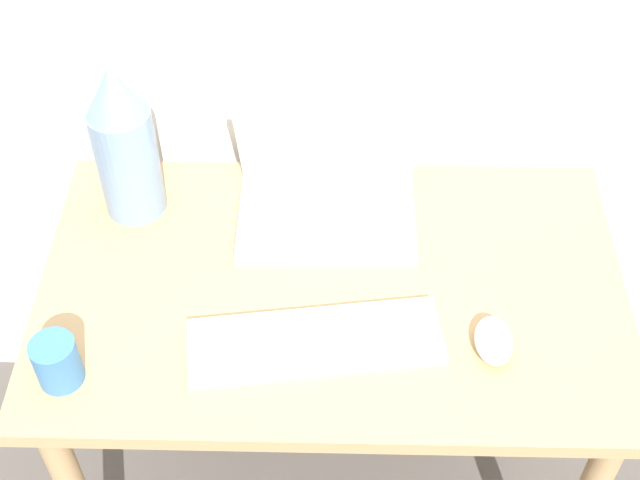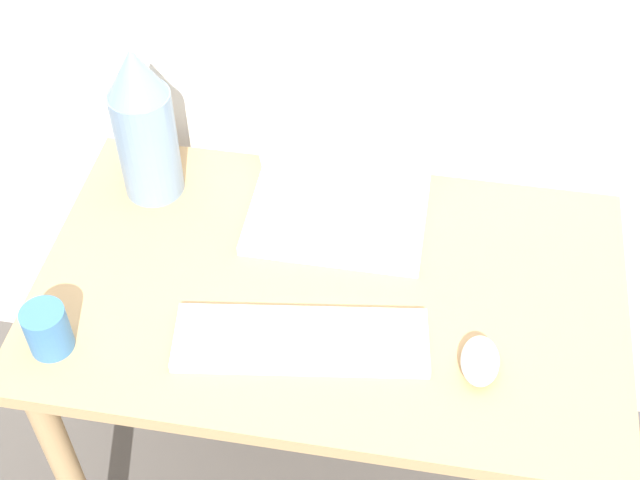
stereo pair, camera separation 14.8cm
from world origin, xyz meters
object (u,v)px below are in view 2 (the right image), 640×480
Objects in this scene: laptop at (339,194)px; mug at (47,329)px; mouse at (480,361)px; vase at (144,125)px; keyboard at (301,340)px.

laptop is 0.56m from mug.
vase reaches higher than mouse.
laptop is 0.76× the size of keyboard.
laptop is 3.35× the size of mouse.
vase reaches higher than keyboard.
mouse is (0.29, 0.00, 0.01)m from keyboard.
laptop is 0.31m from keyboard.
keyboard is at bearing -42.62° from vase.
mouse is 0.72m from vase.
vase is (-0.36, 0.01, 0.11)m from laptop.
keyboard is at bearing -179.89° from mouse.
vase is at bearing 81.73° from mug.
mouse is at bearing -48.09° from laptop.
mug is at bearing -169.77° from keyboard.
mouse is at bearing -26.51° from vase.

